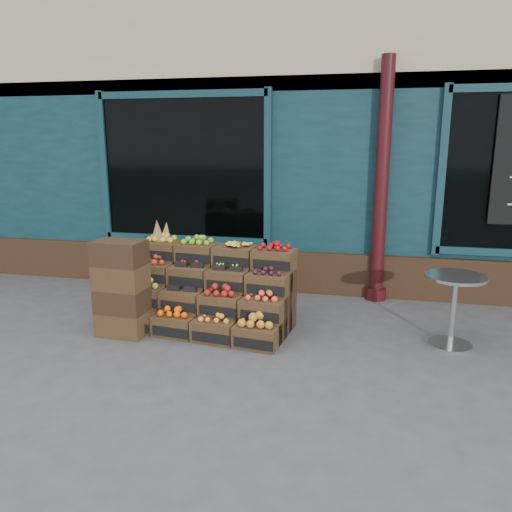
# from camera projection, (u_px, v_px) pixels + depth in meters

# --- Properties ---
(ground) EXTENTS (60.00, 60.00, 0.00)m
(ground) POSITION_uv_depth(u_px,v_px,m) (260.00, 350.00, 5.23)
(ground) COLOR #454548
(ground) RESTS_ON ground
(shop_facade) EXTENTS (12.00, 6.24, 4.80)m
(shop_facade) POSITION_uv_depth(u_px,v_px,m) (316.00, 127.00, 9.55)
(shop_facade) COLOR #103038
(shop_facade) RESTS_ON ground
(crate_display) EXTENTS (2.03, 1.16, 1.21)m
(crate_display) POSITION_uv_depth(u_px,v_px,m) (209.00, 295.00, 5.85)
(crate_display) COLOR #422D1A
(crate_display) RESTS_ON ground
(spare_crates) EXTENTS (0.56, 0.40, 1.08)m
(spare_crates) POSITION_uv_depth(u_px,v_px,m) (122.00, 288.00, 5.56)
(spare_crates) COLOR #422D1A
(spare_crates) RESTS_ON ground
(bistro_table) EXTENTS (0.62, 0.62, 0.78)m
(bistro_table) POSITION_uv_depth(u_px,v_px,m) (454.00, 302.00, 5.24)
(bistro_table) COLOR silver
(bistro_table) RESTS_ON ground
(shopkeeper) EXTENTS (0.77, 0.52, 2.09)m
(shopkeeper) POSITION_uv_depth(u_px,v_px,m) (203.00, 210.00, 8.08)
(shopkeeper) COLOR #14481C
(shopkeeper) RESTS_ON ground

